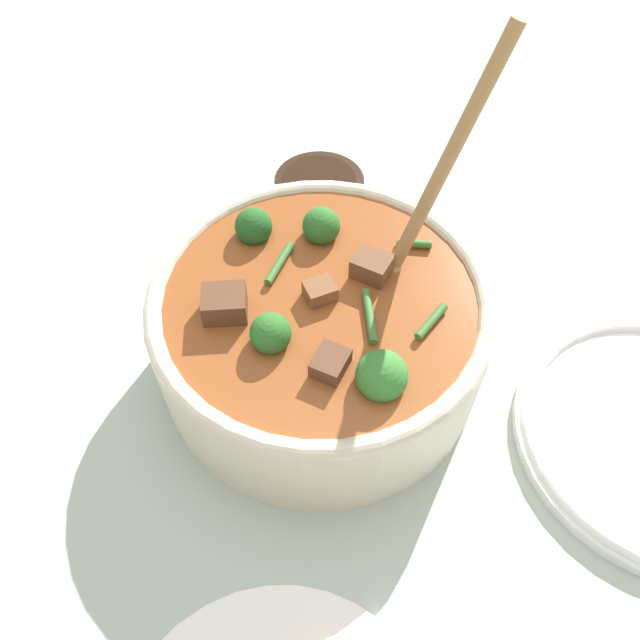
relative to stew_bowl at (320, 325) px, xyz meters
The scene contains 3 objects.
ground_plane 0.06m from the stew_bowl, 95.81° to the right, with size 4.00×4.00×0.00m, color #ADBCAD.
stew_bowl is the anchor object (origin of this frame).
condiment_bowl 0.24m from the stew_bowl, behind, with size 0.10×0.10×0.03m.
Camera 1 is at (0.33, -0.04, 0.51)m, focal length 35.00 mm.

